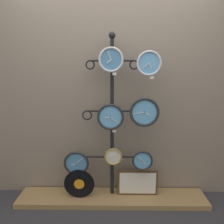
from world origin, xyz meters
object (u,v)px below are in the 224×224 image
Objects in this scene: vinyl_record at (79,184)px; clock_middle_center at (110,117)px; clock_middle_right at (144,112)px; clock_bottom_left at (76,163)px; clock_top_right at (149,63)px; clock_bottom_center at (113,157)px; display_stand at (112,141)px; picture_frame at (138,183)px; clock_bottom_right at (142,161)px; clock_top_center at (111,60)px.

clock_middle_center is at bearing -0.12° from vinyl_record.
clock_bottom_left is (-0.75, 0.01, -0.60)m from clock_middle_right.
clock_bottom_center is (-0.36, 0.03, -1.02)m from clock_top_right.
vinyl_record is (-0.38, -0.10, -0.48)m from display_stand.
clock_middle_center is 0.88m from picture_frame.
clock_bottom_center is at bearing 174.96° from clock_top_right.
clock_middle_right is 1.12× the size of clock_bottom_left.
clock_top_right is 0.88× the size of clock_middle_center.
clock_bottom_left is 0.81× the size of vinyl_record.
display_stand reaches higher than clock_bottom_left.
display_stand reaches higher than clock_middle_right.
clock_top_right is at bearing -5.04° from clock_bottom_center.
clock_middle_center is 1.24× the size of clock_bottom_right.
picture_frame is at bearing 131.93° from clock_top_right.
clock_top_center reaches higher than clock_bottom_left.
picture_frame is (0.68, 0.07, -0.02)m from vinyl_record.
picture_frame is (-0.04, 0.06, -0.31)m from clock_bottom_right.
clock_middle_right reaches higher than clock_middle_center.
clock_top_center is 0.60m from clock_middle_center.
display_stand is at bearing 84.16° from clock_top_center.
display_stand is at bearing 14.59° from vinyl_record.
clock_top_right is at bearing -2.12° from clock_top_center.
clock_bottom_center is (0.01, -0.08, -0.15)m from display_stand.
clock_middle_right is at bearing 1.43° from clock_middle_center.
clock_bottom_right is (0.74, -0.01, 0.04)m from clock_bottom_left.
clock_top_center reaches higher than vinyl_record.
clock_middle_right is at bearing 0.79° from clock_top_center.
clock_middle_right is at bearing -53.40° from picture_frame.
clock_bottom_right is at bearing 153.10° from clock_top_right.
clock_top_center is at bearing -167.89° from picture_frame.
clock_top_right reaches higher than picture_frame.
clock_bottom_center is at bearing -170.25° from picture_frame.
picture_frame is at bearing 12.59° from clock_middle_center.
display_stand is at bearing 11.24° from clock_bottom_left.
clock_middle_right is at bearing -14.50° from display_stand.
clock_middle_right is at bearing 21.40° from clock_bottom_right.
clock_bottom_right is (-0.01, -0.00, -0.55)m from clock_middle_right.
clock_top_right is at bearing -2.12° from clock_bottom_left.
clock_bottom_center is (0.03, 0.02, -0.46)m from clock_middle_center.
clock_top_center reaches higher than clock_bottom_center.
clock_middle_right is (-0.03, 0.02, -0.51)m from clock_top_right.
clock_bottom_left reaches higher than vinyl_record.
vinyl_record is at bearing -179.35° from clock_middle_right.
clock_bottom_left is at bearing 179.27° from clock_middle_right.
clock_bottom_left is (-0.78, 0.03, -1.11)m from clock_top_right.
display_stand is at bearing 165.50° from clock_middle_right.
clock_middle_center is at bearing 178.51° from clock_top_right.
clock_top_right is 0.89× the size of clock_bottom_left.
display_stand is 5.44× the size of vinyl_record.
vinyl_record is (-0.72, -0.01, -0.85)m from clock_middle_right.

